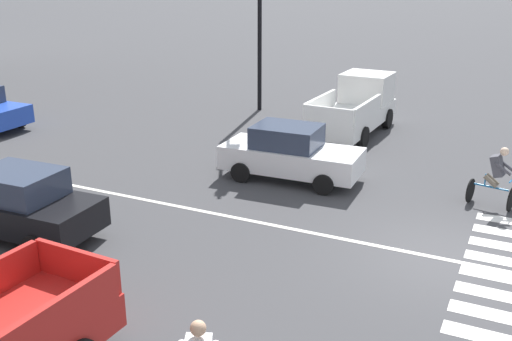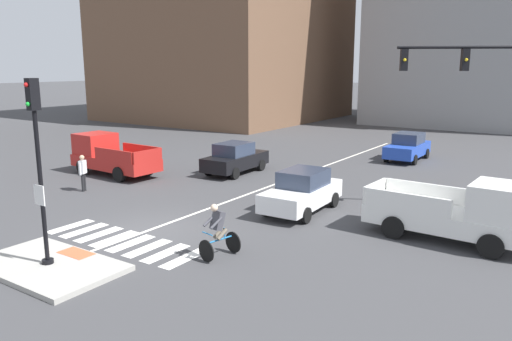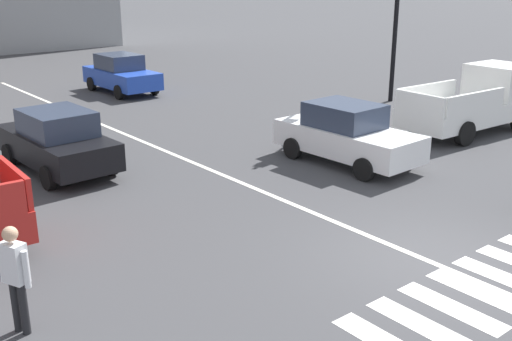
% 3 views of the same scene
% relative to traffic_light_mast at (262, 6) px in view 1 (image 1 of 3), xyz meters
% --- Properties ---
extents(ground_plane, '(300.00, 300.00, 0.00)m').
position_rel_traffic_light_mast_xyz_m(ground_plane, '(-9.25, -8.84, -4.56)').
color(ground_plane, '#3D3D3F').
extents(crosswalk_stripe_a, '(0.44, 1.80, 0.01)m').
position_rel_traffic_light_mast_xyz_m(crosswalk_stripe_a, '(-11.96, -10.10, -4.55)').
color(crosswalk_stripe_a, silver).
rests_on(crosswalk_stripe_a, ground).
extents(crosswalk_stripe_b, '(0.44, 1.80, 0.01)m').
position_rel_traffic_light_mast_xyz_m(crosswalk_stripe_b, '(-11.19, -10.10, -4.55)').
color(crosswalk_stripe_b, silver).
rests_on(crosswalk_stripe_b, ground).
extents(crosswalk_stripe_c, '(0.44, 1.80, 0.01)m').
position_rel_traffic_light_mast_xyz_m(crosswalk_stripe_c, '(-10.41, -10.10, -4.55)').
color(crosswalk_stripe_c, silver).
rests_on(crosswalk_stripe_c, ground).
extents(crosswalk_stripe_d, '(0.44, 1.80, 0.01)m').
position_rel_traffic_light_mast_xyz_m(crosswalk_stripe_d, '(-9.64, -10.10, -4.55)').
color(crosswalk_stripe_d, silver).
rests_on(crosswalk_stripe_d, ground).
extents(crosswalk_stripe_e, '(0.44, 1.80, 0.01)m').
position_rel_traffic_light_mast_xyz_m(crosswalk_stripe_e, '(-8.87, -10.10, -4.55)').
color(crosswalk_stripe_e, silver).
rests_on(crosswalk_stripe_e, ground).
extents(crosswalk_stripe_f, '(0.44, 1.80, 0.01)m').
position_rel_traffic_light_mast_xyz_m(crosswalk_stripe_f, '(-8.09, -10.10, -4.55)').
color(crosswalk_stripe_f, silver).
rests_on(crosswalk_stripe_f, ground).
extents(lane_centre_line, '(0.14, 28.00, 0.01)m').
position_rel_traffic_light_mast_xyz_m(lane_centre_line, '(-9.34, 1.16, -4.55)').
color(lane_centre_line, silver).
rests_on(lane_centre_line, ground).
extents(traffic_light_mast, '(4.97, 2.71, 6.52)m').
position_rel_traffic_light_mast_xyz_m(traffic_light_mast, '(0.00, 0.00, 0.00)').
color(traffic_light_mast, black).
rests_on(traffic_light_mast, ground).
extents(car_black_westbound_far, '(1.96, 4.16, 1.64)m').
position_rel_traffic_light_mast_xyz_m(car_black_westbound_far, '(-12.45, 0.48, -3.75)').
color(car_black_westbound_far, black).
rests_on(car_black_westbound_far, ground).
extents(car_white_eastbound_mid, '(1.96, 4.16, 1.64)m').
position_rel_traffic_light_mast_xyz_m(car_white_eastbound_mid, '(-6.07, -3.80, -3.75)').
color(car_white_eastbound_mid, white).
rests_on(car_white_eastbound_mid, ground).
extents(pickup_truck_white_cross_right, '(5.18, 2.22, 2.08)m').
position_rel_traffic_light_mast_xyz_m(pickup_truck_white_cross_right, '(-0.10, -4.05, -3.58)').
color(pickup_truck_white_cross_right, white).
rests_on(pickup_truck_white_cross_right, ground).
extents(cyclist, '(0.86, 1.20, 1.68)m').
position_rel_traffic_light_mast_xyz_m(cyclist, '(-5.76, -9.47, -3.69)').
color(cyclist, black).
rests_on(cyclist, ground).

